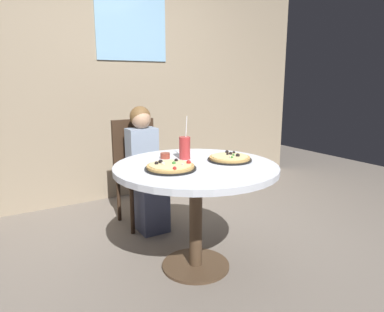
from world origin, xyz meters
TOP-DOWN VIEW (x-y plane):
  - ground_plane at (0.00, 0.00)m, footprint 8.00×8.00m
  - wall_with_window at (0.00, 1.82)m, footprint 5.20×0.14m
  - dining_table at (0.00, 0.00)m, footprint 1.10×1.10m
  - chair_wooden at (0.00, 1.01)m, footprint 0.40×0.40m
  - diner_child at (-0.00, 0.83)m, footprint 0.26×0.41m
  - pizza_veggie at (-0.20, -0.02)m, footprint 0.33×0.33m
  - pizza_cheese at (0.27, -0.02)m, footprint 0.31×0.31m
  - soda_cup at (0.02, 0.19)m, footprint 0.08×0.08m
  - sauce_bowl at (-0.09, 0.28)m, footprint 0.07×0.07m

SIDE VIEW (x-z plane):
  - ground_plane at x=0.00m, z-range 0.00..0.00m
  - diner_child at x=0.00m, z-range -0.06..1.02m
  - chair_wooden at x=0.00m, z-range 0.06..1.01m
  - dining_table at x=0.00m, z-range 0.26..1.01m
  - pizza_cheese at x=0.27m, z-range 0.74..0.79m
  - pizza_veggie at x=-0.20m, z-range 0.74..0.79m
  - sauce_bowl at x=-0.09m, z-range 0.75..0.79m
  - soda_cup at x=0.02m, z-range 0.68..0.99m
  - wall_with_window at x=0.00m, z-range 0.00..2.90m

